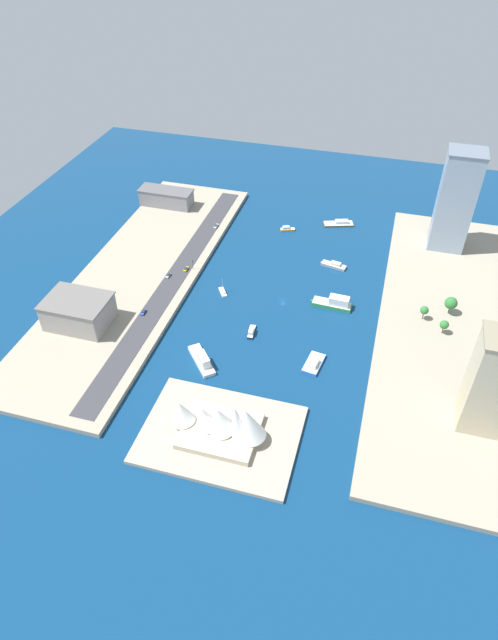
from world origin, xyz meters
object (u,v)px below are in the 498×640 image
(warehouse_low_gray, at_px, (166,197))
(sailboat_small_white, at_px, (223,292))
(ferry_green_doubledeck, at_px, (335,303))
(barge_flat_brown, at_px, (339,223))
(patrol_launch_navy, at_px, (251,331))
(hatchback_blue, at_px, (143,312))
(catamaran_blue, at_px, (314,363))
(sedan_silver, at_px, (168,275))
(opera_landmark, at_px, (221,422))
(yacht_sleek_gray, at_px, (334,265))
(tower_tall_glass, at_px, (456,201))
(ferry_white_commuter, at_px, (202,360))
(traffic_light_waterfront, at_px, (193,263))
(water_taxi_orange, at_px, (287,229))
(taxi_yellow_cab, at_px, (186,269))
(carpark_squat_concrete, at_px, (78,311))
(office_block_beige, at_px, (498,384))
(van_white, at_px, (216,226))

(warehouse_low_gray, bearing_deg, sailboat_small_white, 129.35)
(ferry_green_doubledeck, xyz_separation_m, barge_flat_brown, (11.46, -93.26, -1.62))
(patrol_launch_navy, bearing_deg, hatchback_blue, 3.18)
(catamaran_blue, relative_size, barge_flat_brown, 0.80)
(ferry_green_doubledeck, distance_m, sedan_silver, 102.15)
(ferry_green_doubledeck, relative_size, opera_landmark, 0.54)
(yacht_sleek_gray, xyz_separation_m, tower_tall_glass, (-66.43, -40.99, 33.96))
(hatchback_blue, height_order, opera_landmark, opera_landmark)
(opera_landmark, bearing_deg, sedan_silver, -56.66)
(ferry_white_commuter, distance_m, patrol_launch_navy, 34.42)
(ferry_green_doubledeck, xyz_separation_m, traffic_light_waterfront, (90.27, -9.23, 4.35))
(water_taxi_orange, height_order, yacht_sleek_gray, yacht_sleek_gray)
(taxi_yellow_cab, bearing_deg, ferry_green_doubledeck, 175.72)
(ferry_green_doubledeck, relative_size, ferry_white_commuter, 1.10)
(sailboat_small_white, relative_size, ferry_white_commuter, 0.47)
(water_taxi_orange, relative_size, carpark_squat_concrete, 0.32)
(sailboat_small_white, relative_size, carpark_squat_concrete, 0.31)
(warehouse_low_gray, bearing_deg, yacht_sleek_gray, 162.21)
(barge_flat_brown, distance_m, carpark_squat_concrete, 191.84)
(carpark_squat_concrete, distance_m, hatchback_blue, 34.89)
(hatchback_blue, bearing_deg, catamaran_blue, 173.41)
(office_block_beige, relative_size, van_white, 9.65)
(patrol_launch_navy, height_order, traffic_light_waterfront, traffic_light_waterfront)
(tower_tall_glass, distance_m, warehouse_low_gray, 199.29)
(sailboat_small_white, bearing_deg, taxi_yellow_cab, -23.83)
(catamaran_blue, bearing_deg, ferry_white_commuter, 14.63)
(catamaran_blue, height_order, patrol_launch_navy, catamaran_blue)
(ferry_white_commuter, relative_size, traffic_light_waterfront, 3.43)
(sailboat_small_white, distance_m, catamaran_blue, 78.00)
(hatchback_blue, bearing_deg, traffic_light_waterfront, -103.57)
(sailboat_small_white, bearing_deg, office_block_beige, 156.31)
(ferry_white_commuter, height_order, warehouse_low_gray, warehouse_low_gray)
(sedan_silver, bearing_deg, van_white, -98.31)
(sailboat_small_white, height_order, office_block_beige, office_block_beige)
(catamaran_blue, distance_m, van_white, 143.89)
(yacht_sleek_gray, bearing_deg, ferry_white_commuter, 64.16)
(barge_flat_brown, relative_size, hatchback_blue, 4.43)
(carpark_squat_concrete, bearing_deg, tower_tall_glass, -144.37)
(ferry_white_commuter, bearing_deg, yacht_sleek_gray, -115.84)
(sailboat_small_white, bearing_deg, catamaran_blue, 144.53)
(barge_flat_brown, relative_size, carpark_squat_concrete, 0.64)
(water_taxi_orange, bearing_deg, yacht_sleek_gray, 137.46)
(tower_tall_glass, bearing_deg, traffic_light_waterfront, 25.65)
(taxi_yellow_cab, bearing_deg, van_white, -91.39)
(warehouse_low_gray, bearing_deg, hatchback_blue, 106.52)
(warehouse_low_gray, height_order, sedan_silver, warehouse_low_gray)
(water_taxi_orange, relative_size, hatchback_blue, 2.20)
(taxi_yellow_cab, bearing_deg, warehouse_low_gray, -59.77)
(patrol_launch_navy, height_order, carpark_squat_concrete, carpark_squat_concrete)
(catamaran_blue, bearing_deg, taxi_yellow_cab, -32.19)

